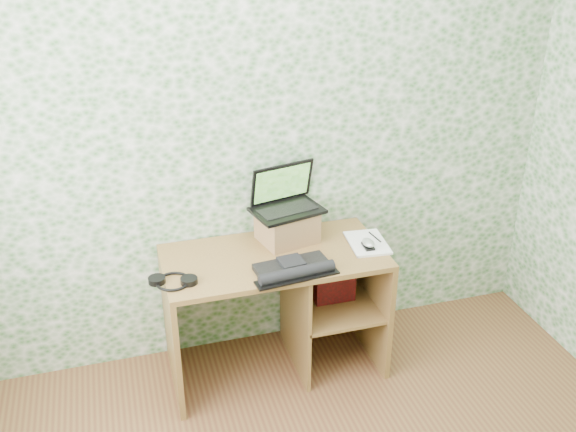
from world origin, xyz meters
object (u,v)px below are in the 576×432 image
object	(u,v)px
riser	(287,226)
keyboard	(294,269)
laptop	(285,199)
desk	(286,292)
notepad	(367,243)

from	to	relation	value
riser	keyboard	distance (m)	0.36
riser	laptop	xyz separation A→B (m)	(0.00, 0.04, 0.15)
desk	laptop	size ratio (longest dim) A/B	2.84
riser	laptop	bearing A→B (deg)	90.00
notepad	laptop	bearing A→B (deg)	158.56
desk	riser	xyz separation A→B (m)	(0.04, 0.12, 0.36)
desk	keyboard	world-z (taller)	keyboard
laptop	notepad	world-z (taller)	laptop
riser	laptop	size ratio (longest dim) A/B	0.70
laptop	riser	bearing A→B (deg)	-103.38
desk	laptop	xyz separation A→B (m)	(0.04, 0.16, 0.51)
notepad	desk	bearing A→B (deg)	178.51
laptop	desk	bearing A→B (deg)	-117.28
riser	notepad	world-z (taller)	riser
laptop	notepad	distance (m)	0.52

